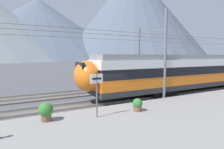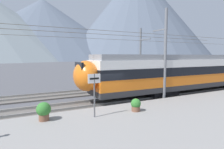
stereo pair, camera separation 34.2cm
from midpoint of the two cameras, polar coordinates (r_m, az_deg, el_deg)
ground_plane at (r=13.76m, az=-1.73°, el=-10.03°), size 400.00×400.00×0.00m
platform_slab at (r=9.56m, az=11.97°, el=-16.15°), size 120.00×8.20×0.39m
track_near at (r=14.49m, az=-3.18°, el=-8.94°), size 120.00×3.00×0.28m
track_far at (r=18.74m, az=-8.95°, el=-5.62°), size 120.00×3.00×0.28m
catenary_mast_mid at (r=15.83m, az=16.38°, el=6.25°), size 48.83×1.70×7.51m
catenary_mast_far_side at (r=23.76m, az=9.33°, el=5.83°), size 48.83×2.13×7.18m
platform_sign at (r=10.05m, az=-4.50°, el=-3.45°), size 0.70×0.08×2.38m
potted_plant_platform_edge at (r=11.49m, az=8.21°, el=-9.11°), size 0.60×0.60×0.78m
potted_plant_by_shelter at (r=10.33m, az=-19.36°, el=-10.32°), size 0.74×0.74×0.97m
mountain_central_peak at (r=215.78m, az=-20.28°, el=12.87°), size 188.06×188.06×63.48m
mountain_right_ridge at (r=198.14m, az=7.76°, el=17.77°), size 144.84×144.84×90.27m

